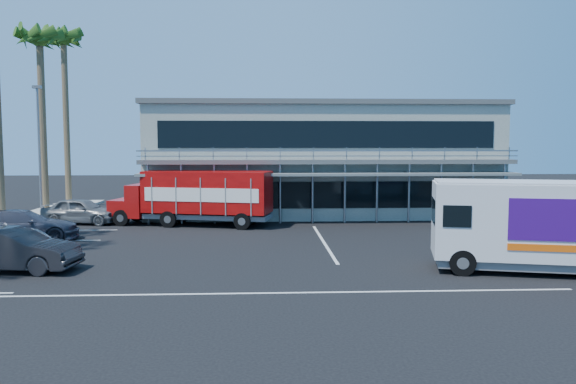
{
  "coord_description": "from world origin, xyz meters",
  "views": [
    {
      "loc": [
        -0.96,
        -23.24,
        4.7
      ],
      "look_at": [
        0.35,
        4.11,
        2.3
      ],
      "focal_mm": 35.0,
      "sensor_mm": 36.0,
      "label": 1
    }
  ],
  "objects_px": {
    "white_van": "(530,224)",
    "parked_car_b": "(13,250)",
    "parked_car_a": "(17,248)",
    "red_truck": "(197,196)"
  },
  "relations": [
    {
      "from": "white_van",
      "to": "parked_car_b",
      "type": "distance_m",
      "value": 18.89
    },
    {
      "from": "white_van",
      "to": "parked_car_a",
      "type": "distance_m",
      "value": 18.99
    },
    {
      "from": "parked_car_a",
      "to": "parked_car_b",
      "type": "distance_m",
      "value": 0.5
    },
    {
      "from": "red_truck",
      "to": "parked_car_a",
      "type": "height_order",
      "value": "red_truck"
    },
    {
      "from": "white_van",
      "to": "parked_car_b",
      "type": "height_order",
      "value": "white_van"
    },
    {
      "from": "red_truck",
      "to": "parked_car_a",
      "type": "relative_size",
      "value": 2.15
    },
    {
      "from": "red_truck",
      "to": "white_van",
      "type": "height_order",
      "value": "white_van"
    },
    {
      "from": "red_truck",
      "to": "parked_car_a",
      "type": "xyz_separation_m",
      "value": [
        -5.51,
        -10.65,
        -0.95
      ]
    },
    {
      "from": "red_truck",
      "to": "parked_car_a",
      "type": "bearing_deg",
      "value": -103.42
    },
    {
      "from": "parked_car_a",
      "to": "parked_car_b",
      "type": "bearing_deg",
      "value": -159.7
    }
  ]
}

